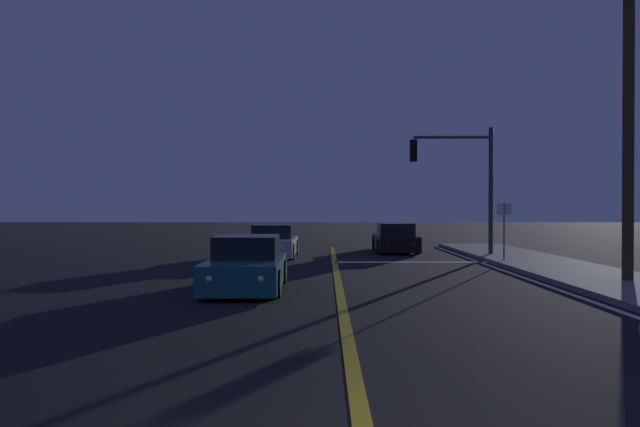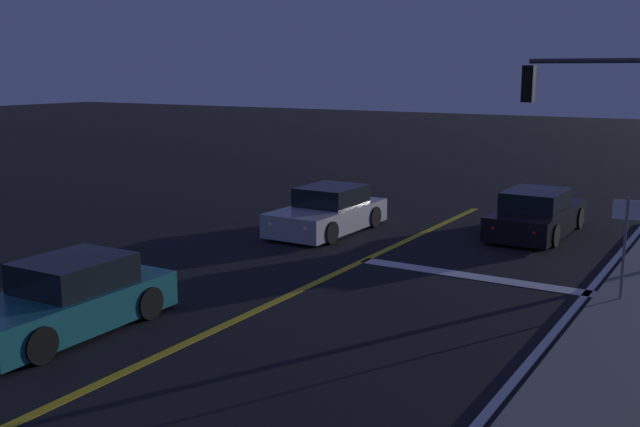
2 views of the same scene
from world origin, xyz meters
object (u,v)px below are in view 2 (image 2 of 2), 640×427
object	(u,v)px
traffic_signal_near_right	(610,122)
street_sign_corner	(625,233)
car_lead_oncoming_teal	(67,300)
car_distant_tail_silver	(328,212)
car_far_approaching_black	(537,215)

from	to	relation	value
traffic_signal_near_right	street_sign_corner	size ratio (longest dim) A/B	2.38
car_lead_oncoming_teal	street_sign_corner	size ratio (longest dim) A/B	1.87
street_sign_corner	traffic_signal_near_right	bearing A→B (deg)	108.66
car_distant_tail_silver	traffic_signal_near_right	world-z (taller)	traffic_signal_near_right
car_lead_oncoming_teal	street_sign_corner	xyz separation A→B (m)	(8.53, 6.86, 0.94)
car_lead_oncoming_teal	traffic_signal_near_right	bearing A→B (deg)	-129.20
car_distant_tail_silver	car_lead_oncoming_teal	bearing A→B (deg)	91.73
car_lead_oncoming_teal	traffic_signal_near_right	world-z (taller)	traffic_signal_near_right
car_far_approaching_black	traffic_signal_near_right	bearing A→B (deg)	-51.46
car_far_approaching_black	car_distant_tail_silver	world-z (taller)	same
car_lead_oncoming_teal	traffic_signal_near_right	distance (m)	12.64
traffic_signal_near_right	car_distant_tail_silver	bearing A→B (deg)	-1.52
street_sign_corner	car_lead_oncoming_teal	bearing A→B (deg)	-141.19
car_lead_oncoming_teal	car_far_approaching_black	bearing A→B (deg)	-113.48
street_sign_corner	car_far_approaching_black	bearing A→B (deg)	119.50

